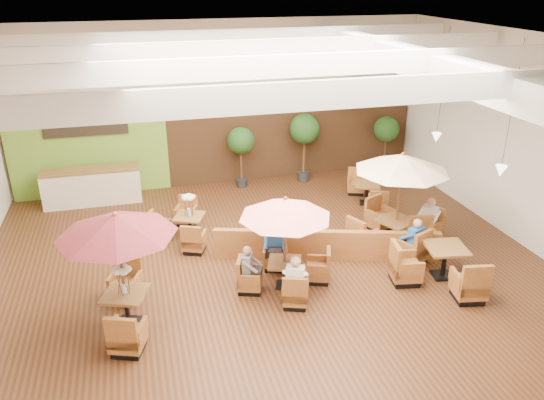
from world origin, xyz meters
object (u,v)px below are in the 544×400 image
object	(u,v)px
table_1	(285,225)
service_counter	(92,186)
diner_3	(414,236)
topiary_1	(304,132)
table_0	(118,241)
diner_1	(275,242)
diner_4	(429,216)
topiary_0	(241,143)
table_2	(400,183)
table_4	(433,264)
topiary_2	(386,131)
diner_2	(249,264)
table_5	(367,194)
booth_divider	(326,245)
diner_0	(295,276)
table_3	(182,224)

from	to	relation	value
table_1	service_counter	bearing A→B (deg)	145.33
service_counter	diner_3	distance (m)	10.06
topiary_1	table_0	bearing A→B (deg)	-131.47
diner_1	diner_4	world-z (taller)	diner_4
service_counter	topiary_0	xyz separation A→B (m)	(4.90, 0.20, 0.99)
table_2	table_4	size ratio (longest dim) A/B	0.98
topiary_2	diner_2	distance (m)	9.26
table_1	table_2	world-z (taller)	table_2
table_5	topiary_0	bearing A→B (deg)	167.37
service_counter	diner_3	bearing A→B (deg)	-37.21
booth_divider	diner_3	distance (m)	2.22
diner_2	service_counter	bearing A→B (deg)	-125.95
topiary_2	diner_4	distance (m)	5.52
table_5	diner_2	xyz separation A→B (m)	(-4.75, -4.01, 0.40)
topiary_0	table_4	bearing A→B (deg)	-65.58
table_4	topiary_2	xyz separation A→B (m)	(2.15, 7.07, 1.19)
table_5	topiary_1	size ratio (longest dim) A/B	1.00
table_0	diner_0	size ratio (longest dim) A/B	3.31
diner_1	table_1	bearing A→B (deg)	106.40
service_counter	diner_3	size ratio (longest dim) A/B	3.78
service_counter	table_0	xyz separation A→B (m)	(0.95, -6.82, 1.38)
diner_0	diner_2	size ratio (longest dim) A/B	1.15
table_4	table_5	bearing A→B (deg)	96.00
topiary_2	diner_3	distance (m)	6.72
topiary_0	diner_0	bearing A→B (deg)	-92.71
table_3	topiary_0	world-z (taller)	topiary_0
service_counter	diner_4	distance (m)	10.33
service_counter	diner_1	size ratio (longest dim) A/B	3.84
topiary_2	diner_0	xyz separation A→B (m)	(-5.71, -7.33, -0.81)
table_1	topiary_1	bearing A→B (deg)	87.64
diner_0	diner_4	world-z (taller)	diner_0
topiary_1	table_4	bearing A→B (deg)	-82.24
service_counter	topiary_2	world-z (taller)	topiary_2
topiary_0	diner_4	size ratio (longest dim) A/B	2.62
diner_3	table_4	bearing A→B (deg)	-103.29
diner_2	diner_1	bearing A→B (deg)	158.50
topiary_1	diner_1	xyz separation A→B (m)	(-2.59, -5.65, -1.05)
table_4	table_2	bearing A→B (deg)	103.62
diner_0	diner_4	bearing A→B (deg)	48.91
booth_divider	diner_2	bearing A→B (deg)	-139.62
table_0	topiary_0	xyz separation A→B (m)	(3.95, 7.02, -0.39)
table_3	diner_4	world-z (taller)	table_3
topiary_1	booth_divider	bearing A→B (deg)	-102.24
table_0	diner_0	bearing A→B (deg)	15.34
booth_divider	diner_3	xyz separation A→B (m)	(2.06, -0.76, 0.35)
diner_3	topiary_2	bearing A→B (deg)	49.68
topiary_1	diner_2	size ratio (longest dim) A/B	3.40
table_4	diner_4	xyz separation A→B (m)	(0.87, 1.76, 0.38)
topiary_0	diner_3	world-z (taller)	topiary_0
table_1	table_2	bearing A→B (deg)	38.31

